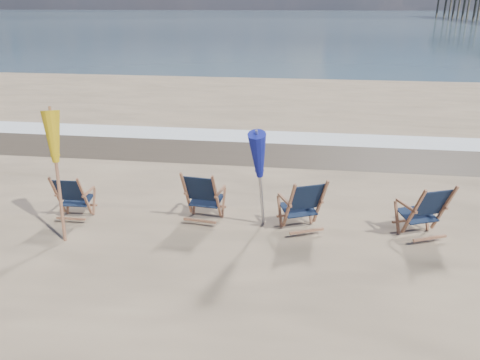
{
  "coord_description": "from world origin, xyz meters",
  "views": [
    {
      "loc": [
        1.07,
        -5.37,
        3.81
      ],
      "look_at": [
        0.0,
        2.2,
        0.9
      ],
      "focal_mm": 35.0,
      "sensor_mm": 36.0,
      "label": 1
    }
  ],
  "objects_px": {
    "beach_chair_0": "(85,198)",
    "umbrella_blue": "(261,153)",
    "beach_chair_1": "(217,199)",
    "umbrella_yellow": "(53,145)",
    "beach_chair_2": "(320,204)",
    "beach_chair_3": "(444,210)"
  },
  "relations": [
    {
      "from": "beach_chair_0",
      "to": "umbrella_blue",
      "type": "height_order",
      "value": "umbrella_blue"
    },
    {
      "from": "beach_chair_1",
      "to": "umbrella_blue",
      "type": "distance_m",
      "value": 1.24
    },
    {
      "from": "umbrella_yellow",
      "to": "beach_chair_0",
      "type": "bearing_deg",
      "value": 78.71
    },
    {
      "from": "beach_chair_1",
      "to": "beach_chair_2",
      "type": "bearing_deg",
      "value": -172.76
    },
    {
      "from": "beach_chair_0",
      "to": "beach_chair_3",
      "type": "distance_m",
      "value": 6.31
    },
    {
      "from": "beach_chair_1",
      "to": "beach_chair_2",
      "type": "height_order",
      "value": "beach_chair_2"
    },
    {
      "from": "beach_chair_0",
      "to": "beach_chair_3",
      "type": "xyz_separation_m",
      "value": [
        6.31,
        0.22,
        0.06
      ]
    },
    {
      "from": "beach_chair_0",
      "to": "beach_chair_3",
      "type": "height_order",
      "value": "beach_chair_3"
    },
    {
      "from": "beach_chair_3",
      "to": "umbrella_blue",
      "type": "height_order",
      "value": "umbrella_blue"
    },
    {
      "from": "beach_chair_1",
      "to": "umbrella_blue",
      "type": "xyz_separation_m",
      "value": [
        0.8,
        -0.13,
        0.94
      ]
    },
    {
      "from": "beach_chair_2",
      "to": "beach_chair_1",
      "type": "bearing_deg",
      "value": -24.47
    },
    {
      "from": "beach_chair_0",
      "to": "beach_chair_1",
      "type": "xyz_separation_m",
      "value": [
        2.42,
        0.19,
        0.05
      ]
    },
    {
      "from": "beach_chair_3",
      "to": "umbrella_yellow",
      "type": "xyz_separation_m",
      "value": [
        -6.42,
        -0.81,
        1.13
      ]
    },
    {
      "from": "beach_chair_2",
      "to": "beach_chair_3",
      "type": "height_order",
      "value": "beach_chair_3"
    },
    {
      "from": "beach_chair_1",
      "to": "beach_chair_2",
      "type": "relative_size",
      "value": 0.98
    },
    {
      "from": "beach_chair_1",
      "to": "umbrella_yellow",
      "type": "bearing_deg",
      "value": 24.41
    },
    {
      "from": "beach_chair_1",
      "to": "umbrella_yellow",
      "type": "distance_m",
      "value": 2.88
    },
    {
      "from": "beach_chair_0",
      "to": "beach_chair_3",
      "type": "relative_size",
      "value": 0.88
    },
    {
      "from": "beach_chair_0",
      "to": "beach_chair_3",
      "type": "bearing_deg",
      "value": -179.92
    },
    {
      "from": "beach_chair_0",
      "to": "umbrella_yellow",
      "type": "xyz_separation_m",
      "value": [
        -0.12,
        -0.59,
        1.19
      ]
    },
    {
      "from": "umbrella_yellow",
      "to": "beach_chair_1",
      "type": "bearing_deg",
      "value": 17.16
    },
    {
      "from": "beach_chair_3",
      "to": "umbrella_yellow",
      "type": "distance_m",
      "value": 6.57
    }
  ]
}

